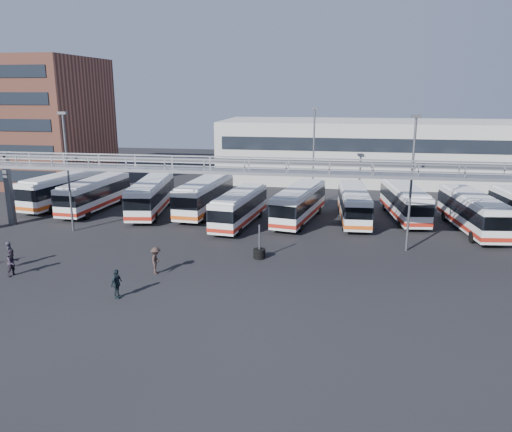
% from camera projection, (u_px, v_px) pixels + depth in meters
% --- Properties ---
extents(ground, '(140.00, 140.00, 0.00)m').
position_uv_depth(ground, '(234.00, 274.00, 33.35)').
color(ground, black).
rests_on(ground, ground).
extents(gantry, '(51.40, 5.15, 7.10)m').
position_uv_depth(gantry, '(249.00, 178.00, 37.62)').
color(gantry, gray).
rests_on(gantry, ground).
extents(apartment_building, '(18.00, 15.00, 16.00)m').
position_uv_depth(apartment_building, '(27.00, 121.00, 65.47)').
color(apartment_building, brown).
rests_on(apartment_building, ground).
extents(warehouse, '(42.00, 14.00, 8.00)m').
position_uv_depth(warehouse, '(379.00, 151.00, 66.81)').
color(warehouse, '#9E9E99').
rests_on(warehouse, ground).
extents(light_pole_left, '(0.70, 0.35, 10.21)m').
position_uv_depth(light_pole_left, '(67.00, 166.00, 42.14)').
color(light_pole_left, '#4C4F54').
rests_on(light_pole_left, ground).
extents(light_pole_mid, '(0.70, 0.35, 10.21)m').
position_uv_depth(light_pole_mid, '(412.00, 177.00, 36.74)').
color(light_pole_mid, '#4C4F54').
rests_on(light_pole_mid, ground).
extents(light_pole_back, '(0.70, 0.35, 10.21)m').
position_uv_depth(light_pole_back, '(314.00, 151.00, 52.35)').
color(light_pole_back, '#4C4F54').
rests_on(light_pole_back, ground).
extents(bus_0, '(4.43, 11.59, 3.44)m').
position_uv_depth(bus_0, '(65.00, 188.00, 52.57)').
color(bus_0, silver).
rests_on(bus_0, ground).
extents(bus_1, '(3.13, 10.76, 3.23)m').
position_uv_depth(bus_1, '(94.00, 193.00, 50.47)').
color(bus_1, silver).
rests_on(bus_1, ground).
extents(bus_2, '(4.03, 11.19, 3.32)m').
position_uv_depth(bus_2, '(151.00, 195.00, 49.25)').
color(bus_2, silver).
rests_on(bus_2, ground).
extents(bus_3, '(3.43, 11.27, 3.37)m').
position_uv_depth(bus_3, '(205.00, 195.00, 49.32)').
color(bus_3, silver).
rests_on(bus_3, ground).
extents(bus_4, '(3.58, 10.28, 3.06)m').
position_uv_depth(bus_4, '(239.00, 207.00, 45.03)').
color(bus_4, silver).
rests_on(bus_4, ground).
extents(bus_5, '(4.44, 10.91, 3.23)m').
position_uv_depth(bus_5, '(299.00, 202.00, 46.33)').
color(bus_5, silver).
rests_on(bus_5, ground).
extents(bus_6, '(2.96, 10.40, 3.12)m').
position_uv_depth(bus_6, '(354.00, 203.00, 46.23)').
color(bus_6, silver).
rests_on(bus_6, ground).
extents(bus_7, '(3.71, 10.70, 3.18)m').
position_uv_depth(bus_7, '(404.00, 201.00, 47.12)').
color(bus_7, silver).
rests_on(bus_7, ground).
extents(bus_8, '(3.82, 11.09, 3.30)m').
position_uv_depth(bus_8, '(472.00, 211.00, 42.94)').
color(bus_8, silver).
rests_on(bus_8, ground).
extents(pedestrian_a, '(0.58, 0.75, 1.85)m').
position_uv_depth(pedestrian_a, '(10.00, 254.00, 34.42)').
color(pedestrian_a, '#22222A').
rests_on(pedestrian_a, ground).
extents(pedestrian_b, '(0.93, 1.05, 1.82)m').
position_uv_depth(pedestrian_b, '(13.00, 262.00, 32.82)').
color(pedestrian_b, '#2B2330').
rests_on(pedestrian_b, ground).
extents(pedestrian_c, '(0.85, 1.28, 1.85)m').
position_uv_depth(pedestrian_c, '(156.00, 260.00, 33.16)').
color(pedestrian_c, '#322521').
rests_on(pedestrian_c, ground).
extents(pedestrian_d, '(0.57, 1.09, 1.77)m').
position_uv_depth(pedestrian_d, '(117.00, 284.00, 29.28)').
color(pedestrian_d, black).
rests_on(pedestrian_d, ground).
extents(cone_right, '(0.52, 0.52, 0.63)m').
position_uv_depth(cone_right, '(10.00, 256.00, 35.87)').
color(cone_right, '#D8420C').
rests_on(cone_right, ground).
extents(tire_stack, '(0.89, 0.89, 2.54)m').
position_uv_depth(tire_stack, '(259.00, 253.00, 36.33)').
color(tire_stack, black).
rests_on(tire_stack, ground).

